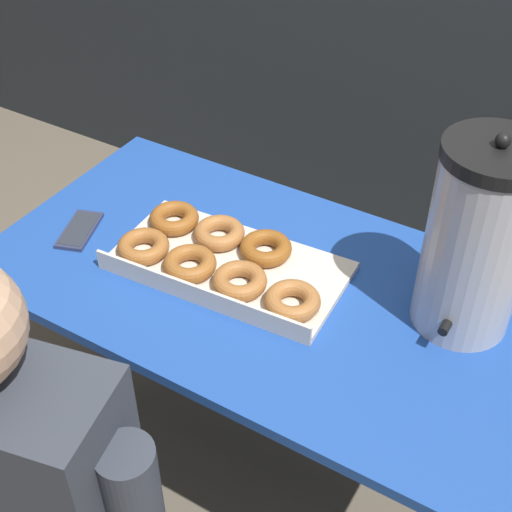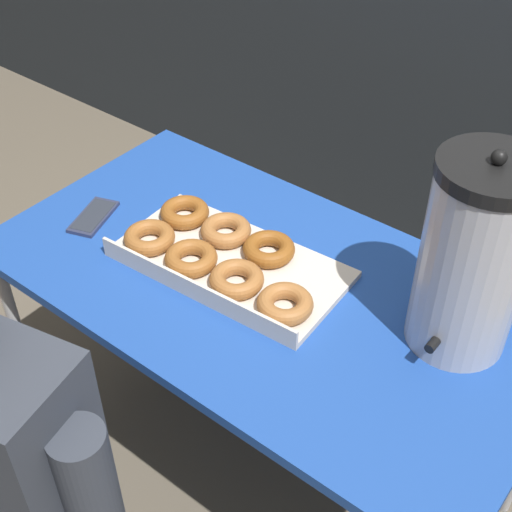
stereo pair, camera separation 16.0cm
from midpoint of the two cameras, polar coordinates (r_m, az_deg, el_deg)
The scene contains 5 objects.
ground_plane at distance 2.21m, azimuth -1.47°, elevation -16.40°, with size 12.00×12.00×0.00m, color brown.
folding_table at distance 1.68m, azimuth -1.86°, elevation -3.33°, with size 1.33×0.72×0.74m.
donut_box at distance 1.67m, azimuth -5.59°, elevation -0.39°, with size 0.56×0.32×0.05m.
coffee_urn at distance 1.46m, azimuth 14.33°, elevation 1.11°, with size 0.21×0.24×0.46m.
cell_phone at distance 1.86m, azimuth -16.36°, elevation 1.91°, with size 0.12×0.17×0.01m.
Camera 1 is at (0.61, -1.07, 1.84)m, focal length 50.00 mm.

